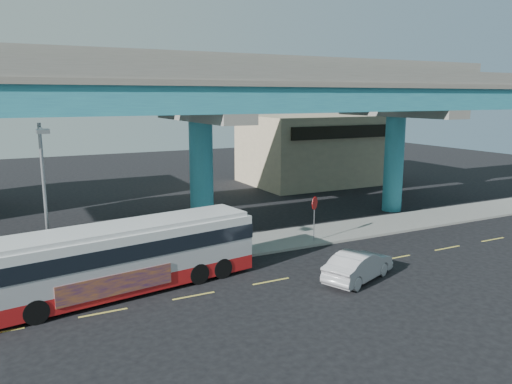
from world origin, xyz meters
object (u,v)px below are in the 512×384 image
transit_bus (127,255)px  sedan (358,266)px  street_lamp (45,183)px  stop_sign (315,209)px  parked_car (61,258)px

transit_bus → sedan: size_ratio=2.67×
street_lamp → stop_sign: (15.07, 0.73, -2.90)m
stop_sign → sedan: bearing=-114.4°
sedan → stop_sign: size_ratio=1.68×
parked_car → stop_sign: 14.58m
street_lamp → parked_car: bearing=73.8°
transit_bus → stop_sign: bearing=2.8°
parked_car → street_lamp: bearing=175.3°
sedan → street_lamp: 15.25m
transit_bus → street_lamp: size_ratio=1.66×
parked_car → transit_bus: bearing=-135.3°
transit_bus → stop_sign: transit_bus is taller
sedan → stop_sign: 6.59m
transit_bus → stop_sign: size_ratio=4.50×
street_lamp → stop_sign: bearing=2.8°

